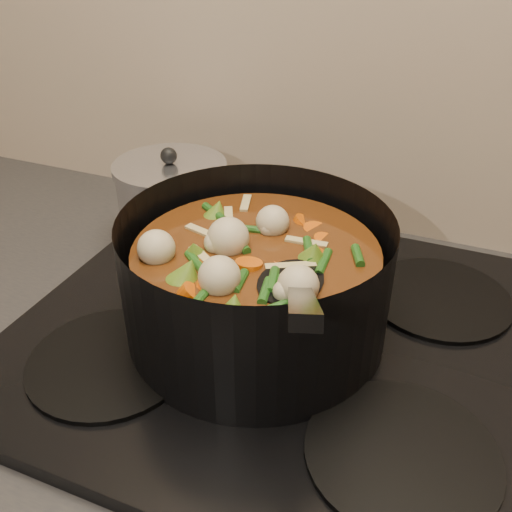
% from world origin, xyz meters
% --- Properties ---
extents(stovetop, '(0.62, 0.54, 0.03)m').
position_xyz_m(stovetop, '(0.00, 1.93, 0.92)').
color(stovetop, black).
rests_on(stovetop, counter).
extents(stockpot, '(0.34, 0.40, 0.22)m').
position_xyz_m(stockpot, '(-0.03, 1.91, 1.00)').
color(stockpot, black).
rests_on(stockpot, stovetop).
extents(saucepan, '(0.17, 0.17, 0.14)m').
position_xyz_m(saucepan, '(-0.24, 2.09, 0.99)').
color(saucepan, silver).
rests_on(saucepan, stovetop).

